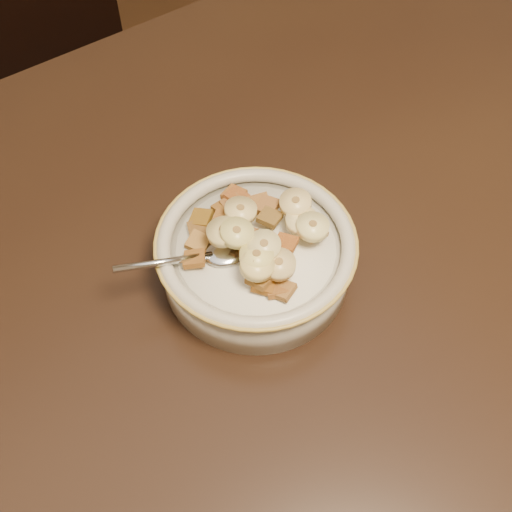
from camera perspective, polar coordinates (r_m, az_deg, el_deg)
floor at (r=1.38m, az=-0.10°, el=-21.10°), size 4.00×4.50×0.10m
table at (r=0.66m, az=-0.21°, el=-3.60°), size 1.42×0.92×0.04m
chair at (r=1.31m, az=-16.09°, el=12.33°), size 0.42×0.42×0.91m
cereal_bowl at (r=0.63m, az=-0.00°, el=-0.41°), size 0.19×0.19×0.04m
milk at (r=0.61m, az=-0.00°, el=0.80°), size 0.15×0.15×0.00m
spoon at (r=0.61m, az=-2.67°, el=0.33°), size 0.05×0.05×0.01m
cereal_square_0 at (r=0.64m, az=-2.79°, el=4.30°), size 0.02×0.02×0.01m
cereal_square_1 at (r=0.64m, az=-1.76°, el=5.30°), size 0.03×0.03×0.01m
cereal_square_2 at (r=0.62m, az=-2.91°, el=3.22°), size 0.03×0.03×0.01m
cereal_square_3 at (r=0.64m, az=0.34°, el=4.68°), size 0.03×0.03×0.01m
cereal_square_4 at (r=0.62m, az=1.23°, el=3.45°), size 0.03×0.03×0.01m
cereal_square_5 at (r=0.63m, az=1.07°, el=4.47°), size 0.03×0.03×0.01m
cereal_square_6 at (r=0.63m, az=-1.64°, el=4.37°), size 0.03×0.03×0.01m
cereal_square_7 at (r=0.58m, az=0.70°, el=-2.52°), size 0.03×0.03×0.01m
cereal_square_8 at (r=0.62m, az=-5.10°, el=2.38°), size 0.03×0.03×0.01m
cereal_square_9 at (r=0.60m, az=2.65°, el=1.14°), size 0.03×0.03×0.01m
cereal_square_10 at (r=0.59m, az=-0.65°, el=1.46°), size 0.03×0.03×0.01m
cereal_square_11 at (r=0.64m, az=-2.08°, el=4.57°), size 0.02×0.02×0.01m
cereal_square_12 at (r=0.58m, az=2.36°, el=-3.03°), size 0.03×0.03×0.01m
cereal_square_13 at (r=0.65m, az=-1.96°, el=5.49°), size 0.03×0.03×0.01m
cereal_square_14 at (r=0.59m, az=-1.17°, el=1.86°), size 0.03×0.03×0.01m
cereal_square_15 at (r=0.63m, az=-4.92°, el=3.37°), size 0.03×0.03×0.01m
cereal_square_16 at (r=0.58m, az=1.93°, el=-2.88°), size 0.03×0.03×0.01m
cereal_square_17 at (r=0.60m, az=-5.49°, el=-0.23°), size 0.03×0.03×0.01m
cereal_square_18 at (r=0.59m, az=0.86°, el=1.02°), size 0.03×0.03×0.01m
cereal_square_19 at (r=0.61m, az=-5.14°, el=1.23°), size 0.03×0.03×0.01m
cereal_square_20 at (r=0.62m, az=5.20°, el=2.24°), size 0.02×0.02×0.01m
cereal_square_21 at (r=0.58m, az=0.34°, el=-2.10°), size 0.03×0.03×0.01m
banana_slice_0 at (r=0.61m, az=-1.38°, el=4.05°), size 0.04×0.04×0.01m
banana_slice_1 at (r=0.59m, az=-2.92°, el=2.16°), size 0.04×0.04×0.01m
banana_slice_2 at (r=0.60m, az=5.05°, el=2.60°), size 0.04×0.04×0.01m
banana_slice_3 at (r=0.61m, az=4.07°, el=3.14°), size 0.04×0.04×0.01m
banana_slice_4 at (r=0.58m, az=-1.71°, el=2.06°), size 0.04×0.04×0.01m
banana_slice_5 at (r=0.62m, az=3.53°, el=4.71°), size 0.04×0.04×0.01m
banana_slice_6 at (r=0.58m, az=2.04°, el=-0.75°), size 0.04×0.04×0.01m
banana_slice_7 at (r=0.57m, az=0.05°, el=-0.02°), size 0.04×0.04×0.01m
banana_slice_8 at (r=0.57m, az=0.09°, el=-0.87°), size 0.04×0.04×0.01m
banana_slice_9 at (r=0.58m, az=0.71°, el=0.88°), size 0.04×0.04×0.01m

